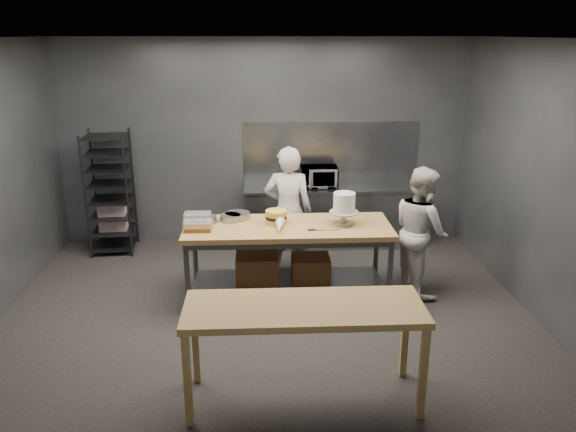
% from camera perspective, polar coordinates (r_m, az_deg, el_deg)
% --- Properties ---
extents(ground, '(6.00, 6.00, 0.00)m').
position_cam_1_polar(ground, '(6.50, -2.16, -9.89)').
color(ground, black).
rests_on(ground, ground).
extents(back_wall, '(6.00, 0.04, 3.00)m').
position_cam_1_polar(back_wall, '(8.38, -2.51, 7.46)').
color(back_wall, '#4C4F54').
rests_on(back_wall, ground).
extents(work_table, '(2.40, 0.90, 0.92)m').
position_cam_1_polar(work_table, '(6.63, -0.34, -3.80)').
color(work_table, olive).
rests_on(work_table, ground).
extents(near_counter, '(2.00, 0.70, 0.90)m').
position_cam_1_polar(near_counter, '(4.74, 1.64, -10.03)').
color(near_counter, olive).
rests_on(near_counter, ground).
extents(back_counter, '(2.60, 0.60, 0.90)m').
position_cam_1_polar(back_counter, '(8.39, 4.45, 0.05)').
color(back_counter, slate).
rests_on(back_counter, ground).
extents(splashback_panel, '(2.60, 0.02, 0.90)m').
position_cam_1_polar(splashback_panel, '(8.45, 4.35, 6.49)').
color(splashback_panel, slate).
rests_on(splashback_panel, back_counter).
extents(speed_rack, '(0.64, 0.69, 1.75)m').
position_cam_1_polar(speed_rack, '(8.42, -17.58, 2.17)').
color(speed_rack, black).
rests_on(speed_rack, ground).
extents(chef_behind, '(0.67, 0.48, 1.70)m').
position_cam_1_polar(chef_behind, '(7.25, 0.02, 0.49)').
color(chef_behind, silver).
rests_on(chef_behind, ground).
extents(chef_right, '(0.75, 0.88, 1.57)m').
position_cam_1_polar(chef_right, '(6.93, 13.33, -1.45)').
color(chef_right, silver).
rests_on(chef_right, ground).
extents(microwave, '(0.54, 0.37, 0.30)m').
position_cam_1_polar(microwave, '(8.21, 3.13, 4.01)').
color(microwave, black).
rests_on(microwave, back_counter).
extents(frosted_cake_stand, '(0.34, 0.34, 0.38)m').
position_cam_1_polar(frosted_cake_stand, '(6.50, 5.73, 1.14)').
color(frosted_cake_stand, '#B9AD94').
rests_on(frosted_cake_stand, work_table).
extents(layer_cake, '(0.25, 0.25, 0.16)m').
position_cam_1_polar(layer_cake, '(6.55, -1.21, -0.10)').
color(layer_cake, '#E8B94A').
rests_on(layer_cake, work_table).
extents(cake_pans, '(0.69, 0.43, 0.07)m').
position_cam_1_polar(cake_pans, '(6.71, -6.63, -0.16)').
color(cake_pans, gray).
rests_on(cake_pans, work_table).
extents(piping_bag, '(0.15, 0.39, 0.12)m').
position_cam_1_polar(piping_bag, '(6.32, -0.88, -0.98)').
color(piping_bag, white).
rests_on(piping_bag, work_table).
extents(offset_spatula, '(0.36, 0.02, 0.02)m').
position_cam_1_polar(offset_spatula, '(6.36, 3.22, -1.43)').
color(offset_spatula, slate).
rests_on(offset_spatula, work_table).
extents(pastry_clamshells, '(0.34, 0.51, 0.11)m').
position_cam_1_polar(pastry_clamshells, '(6.55, -9.17, -0.56)').
color(pastry_clamshells, '#A06820').
rests_on(pastry_clamshells, work_table).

